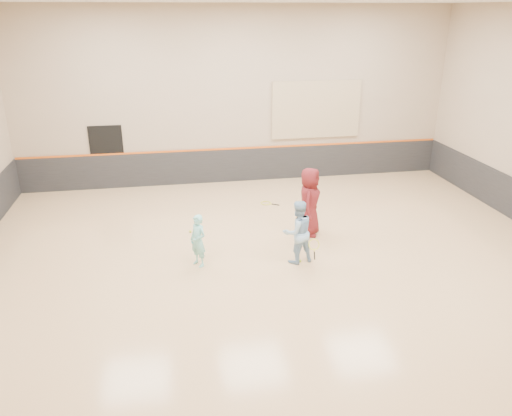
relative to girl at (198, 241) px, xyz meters
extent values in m
cube|color=tan|center=(1.88, 0.21, -0.75)|extent=(15.00, 12.00, 0.20)
cube|color=tan|center=(1.88, 6.22, 2.35)|extent=(15.00, 0.02, 6.00)
cube|color=tan|center=(1.88, -5.80, 2.35)|extent=(15.00, 0.02, 6.00)
cube|color=#232326|center=(1.88, 6.18, -0.05)|extent=(14.90, 0.04, 1.20)
cube|color=#D85914|center=(1.88, 6.17, 0.57)|extent=(14.90, 0.03, 0.06)
cube|color=tan|center=(4.68, 6.16, 1.85)|extent=(3.20, 0.08, 2.00)
cube|color=black|center=(-2.62, 6.19, 0.45)|extent=(1.10, 0.05, 2.20)
imported|color=#7CD7D4|center=(0.00, 0.00, 0.00)|extent=(0.53, 0.57, 1.31)
imported|color=#8CB6D9|center=(2.39, -0.23, 0.15)|extent=(0.90, 0.78, 1.60)
imported|color=maroon|center=(3.10, 1.29, 0.30)|extent=(0.93, 1.10, 1.90)
sphere|color=#B7D331|center=(2.46, -0.29, -0.62)|extent=(0.07, 0.07, 0.07)
sphere|color=yellow|center=(3.22, 1.14, 0.51)|extent=(0.07, 0.07, 0.07)
sphere|color=#D0E535|center=(-0.11, 1.95, -0.62)|extent=(0.07, 0.07, 0.07)
camera|label=1|loc=(-0.54, -10.85, 5.14)|focal=35.00mm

